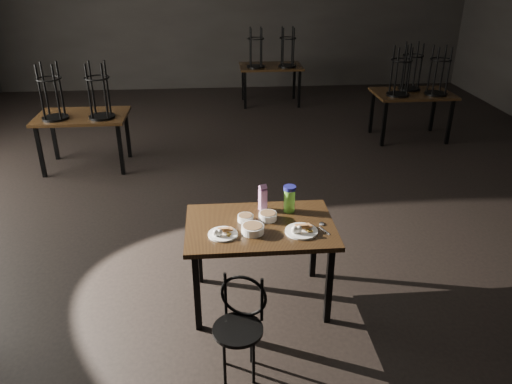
{
  "coord_description": "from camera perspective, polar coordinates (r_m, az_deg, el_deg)",
  "views": [
    {
      "loc": [
        -0.44,
        -5.02,
        2.74
      ],
      "look_at": [
        -0.12,
        -1.14,
        0.85
      ],
      "focal_mm": 35.0,
      "sensor_mm": 36.0,
      "label": 1
    }
  ],
  "objects": [
    {
      "name": "bg_table_far",
      "position": [
        9.89,
        1.71,
        14.23
      ],
      "size": [
        1.2,
        0.8,
        1.48
      ],
      "color": "black",
      "rests_on": "ground"
    },
    {
      "name": "bowl_big",
      "position": [
        3.9,
        -0.39,
        -4.23
      ],
      "size": [
        0.18,
        0.18,
        0.06
      ],
      "color": "white",
      "rests_on": "main_table"
    },
    {
      "name": "bg_table_right",
      "position": [
        8.28,
        17.56,
        10.96
      ],
      "size": [
        1.2,
        0.8,
        1.48
      ],
      "color": "black",
      "rests_on": "ground"
    },
    {
      "name": "bowl_near",
      "position": [
        4.07,
        -1.21,
        -2.98
      ],
      "size": [
        0.13,
        0.13,
        0.05
      ],
      "color": "white",
      "rests_on": "main_table"
    },
    {
      "name": "main_table",
      "position": [
        4.07,
        0.48,
        -4.72
      ],
      "size": [
        1.2,
        0.8,
        0.75
      ],
      "color": "black",
      "rests_on": "ground"
    },
    {
      "name": "juice_carton",
      "position": [
        4.2,
        0.79,
        -0.71
      ],
      "size": [
        0.07,
        0.07,
        0.24
      ],
      "color": "#7E176B",
      "rests_on": "main_table"
    },
    {
      "name": "bg_table_left",
      "position": [
        7.15,
        -19.37,
        8.23
      ],
      "size": [
        1.2,
        0.8,
        1.48
      ],
      "color": "black",
      "rests_on": "ground"
    },
    {
      "name": "bentwood_chair",
      "position": [
        3.56,
        -1.82,
        -14.33
      ],
      "size": [
        0.39,
        0.38,
        0.74
      ],
      "rotation": [
        0.0,
        0.0,
        -0.34
      ],
      "color": "black",
      "rests_on": "ground"
    },
    {
      "name": "bowl_far",
      "position": [
        4.09,
        1.36,
        -2.75
      ],
      "size": [
        0.15,
        0.15,
        0.06
      ],
      "color": "white",
      "rests_on": "main_table"
    },
    {
      "name": "water_bottle",
      "position": [
        4.19,
        3.84,
        -0.75
      ],
      "size": [
        0.12,
        0.12,
        0.23
      ],
      "color": "#70CC3C",
      "rests_on": "main_table"
    },
    {
      "name": "plate_right",
      "position": [
        3.93,
        5.19,
        -4.32
      ],
      "size": [
        0.26,
        0.26,
        0.08
      ],
      "color": "white",
      "rests_on": "main_table"
    },
    {
      "name": "spoon",
      "position": [
        4.05,
        7.58,
        -3.73
      ],
      "size": [
        0.06,
        0.21,
        0.01
      ],
      "color": "silver",
      "rests_on": "main_table"
    },
    {
      "name": "plate_left",
      "position": [
        3.88,
        -3.84,
        -4.68
      ],
      "size": [
        0.23,
        0.23,
        0.08
      ],
      "color": "white",
      "rests_on": "main_table"
    }
  ]
}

